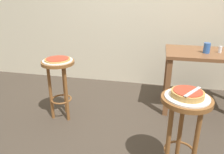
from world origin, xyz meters
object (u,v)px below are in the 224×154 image
at_px(pizza_server_knife, 193,92).
at_px(dining_table, 210,62).
at_px(cup_near_edge, 207,48).
at_px(condiment_shaker, 220,49).
at_px(pizza_middle, 58,59).
at_px(stool_foreground, 184,120).
at_px(serving_plate_foreground, 187,97).
at_px(stool_middle, 59,77).
at_px(pizza_foreground, 188,93).
at_px(serving_plate_middle, 58,61).

bearing_deg(pizza_server_knife, dining_table, 16.77).
height_order(cup_near_edge, condiment_shaker, cup_near_edge).
bearing_deg(pizza_server_knife, pizza_middle, 97.12).
xyz_separation_m(stool_foreground, condiment_shaker, (0.48, 1.21, 0.28)).
bearing_deg(dining_table, stool_foreground, -107.67).
bearing_deg(stool_foreground, condiment_shaker, 68.43).
relative_size(condiment_shaker, pizza_server_knife, 0.36).
xyz_separation_m(serving_plate_foreground, stool_middle, (-1.33, 0.64, -0.20)).
height_order(stool_middle, pizza_server_knife, pizza_server_knife).
bearing_deg(pizza_foreground, dining_table, 72.33).
relative_size(pizza_foreground, serving_plate_middle, 0.70).
relative_size(pizza_middle, cup_near_edge, 2.37).
distance_m(pizza_foreground, pizza_server_knife, 0.04).
bearing_deg(pizza_middle, pizza_foreground, -25.61).
distance_m(stool_foreground, condiment_shaker, 1.34).
xyz_separation_m(serving_plate_middle, dining_table, (1.72, 0.59, -0.08)).
bearing_deg(cup_near_edge, serving_plate_middle, -162.15).
bearing_deg(pizza_server_knife, stool_middle, 97.12).
height_order(stool_foreground, dining_table, dining_table).
distance_m(pizza_middle, cup_near_edge, 1.73).
bearing_deg(serving_plate_foreground, condiment_shaker, 68.43).
xyz_separation_m(serving_plate_middle, pizza_middle, (-0.00, 0.00, 0.02)).
bearing_deg(dining_table, pizza_middle, -160.94).
bearing_deg(stool_foreground, cup_near_edge, 74.61).
bearing_deg(stool_foreground, dining_table, 72.33).
distance_m(stool_middle, pizza_server_knife, 1.53).
relative_size(pizza_foreground, dining_table, 0.22).
distance_m(pizza_foreground, stool_middle, 1.49).
bearing_deg(pizza_middle, dining_table, 19.06).
bearing_deg(stool_foreground, stool_middle, 154.39).
bearing_deg(pizza_server_knife, pizza_foreground, 89.23).
distance_m(stool_foreground, serving_plate_middle, 1.49).
height_order(stool_middle, pizza_middle, pizza_middle).
height_order(serving_plate_foreground, pizza_middle, pizza_middle).
relative_size(stool_middle, cup_near_edge, 5.92).
height_order(pizza_foreground, dining_table, pizza_foreground).
bearing_deg(pizza_middle, serving_plate_foreground, -25.61).
xyz_separation_m(serving_plate_foreground, cup_near_edge, (0.32, 1.17, 0.11)).
bearing_deg(cup_near_edge, dining_table, 41.82).
bearing_deg(cup_near_edge, pizza_server_knife, -103.78).
bearing_deg(dining_table, stool_middle, -160.94).
xyz_separation_m(dining_table, pizza_server_knife, (-0.36, -1.25, 0.14)).
relative_size(cup_near_edge, condiment_shaker, 1.51).
xyz_separation_m(stool_middle, dining_table, (1.72, 0.59, 0.12)).
height_order(serving_plate_middle, dining_table, dining_table).
bearing_deg(cup_near_edge, condiment_shaker, 16.40).
xyz_separation_m(stool_foreground, cup_near_edge, (0.32, 1.17, 0.31)).
bearing_deg(cup_near_edge, stool_middle, -162.15).
bearing_deg(pizza_server_knife, serving_plate_middle, 97.12).
bearing_deg(stool_middle, serving_plate_middle, 0.00).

